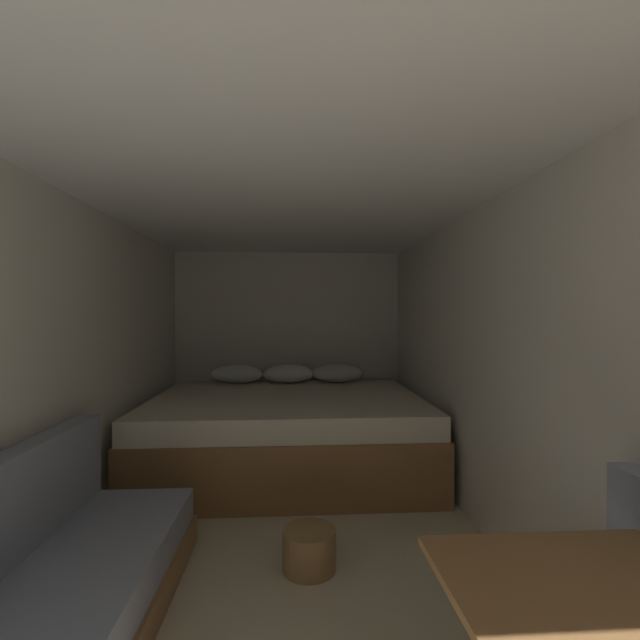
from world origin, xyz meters
name	(u,v)px	position (x,y,z in m)	size (l,w,h in m)	color
ground_plane	(284,567)	(0.00, 1.97, 0.00)	(7.13, 7.13, 0.00)	beige
wall_back	(288,345)	(0.00, 4.56, 1.06)	(2.64, 0.05, 2.13)	silver
wall_left	(43,380)	(-1.30, 1.97, 1.06)	(0.05, 5.13, 2.13)	silver
wall_right	(509,376)	(1.30, 1.97, 1.06)	(0.05, 5.13, 2.13)	silver
ceiling_slab	(284,182)	(0.00, 1.97, 2.15)	(2.64, 5.13, 0.05)	white
bed	(287,430)	(0.00, 3.56, 0.35)	(2.42, 1.90, 0.88)	olive
wicker_basket	(309,549)	(0.14, 1.94, 0.11)	(0.30, 0.30, 0.22)	olive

